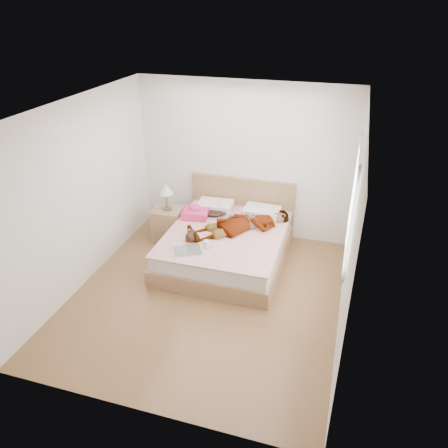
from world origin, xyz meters
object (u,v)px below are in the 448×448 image
phone (219,202)px  nightstand (168,222)px  magazine (187,251)px  towel (195,212)px  bed (227,243)px  coffee_mug (207,244)px  plush_toy (191,236)px  woman (242,221)px

phone → nightstand: nightstand is taller
magazine → towel: bearing=103.9°
towel → nightstand: size_ratio=0.42×
bed → coffee_mug: bearing=-102.7°
plush_toy → nightstand: nightstand is taller
nightstand → bed: bearing=-12.3°
woman → plush_toy: size_ratio=6.13×
magazine → woman: bearing=57.9°
magazine → nightstand: 1.28m
woman → towel: (-0.82, 0.14, -0.03)m
woman → bed: bearing=-98.2°
nightstand → woman: bearing=-5.2°
magazine → nightstand: bearing=126.1°
nightstand → magazine: bearing=-53.9°
bed → towel: (-0.62, 0.26, 0.32)m
woman → phone: bearing=-168.2°
towel → phone: bearing=39.2°
phone → towel: size_ratio=0.22×
bed → towel: 0.75m
coffee_mug → plush_toy: size_ratio=0.52×
plush_toy → nightstand: 1.02m
woman → magazine: size_ratio=3.23×
bed → magazine: bearing=-115.0°
towel → bed: bearing=-22.7°
phone → nightstand: 0.93m
coffee_mug → woman: bearing=64.9°
towel → coffee_mug: size_ratio=3.10×
woman → bed: 0.42m
phone → magazine: phone is taller
bed → towel: bearing=157.3°
towel → nightstand: (-0.49, -0.02, -0.25)m
woman → coffee_mug: 0.79m
plush_toy → nightstand: (-0.69, 0.72, -0.24)m
magazine → coffee_mug: 0.30m
towel → magazine: 1.07m
coffee_mug → plush_toy: plush_toy is taller
magazine → coffee_mug: coffee_mug is taller
nightstand → plush_toy: bearing=-46.0°
woman → phone: (-0.50, 0.40, 0.07)m
bed → nightstand: size_ratio=2.00×
phone → towel: 0.43m
towel → magazine: size_ratio=0.84×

